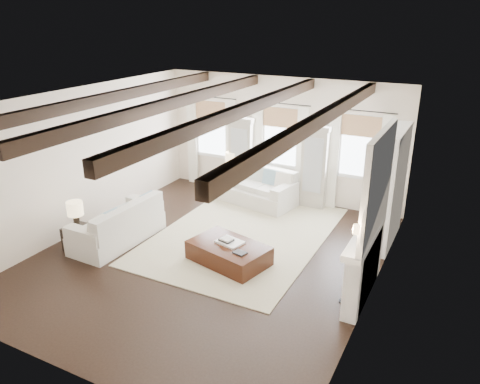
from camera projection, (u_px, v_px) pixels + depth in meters
The scene contains 16 objects.
ground at pixel (209, 256), 9.61m from camera, with size 7.50×7.50×0.00m, color black.
room_shell at pixel (262, 162), 9.35m from camera, with size 6.54×7.54×3.22m.
area_rug at pixel (243, 234), 10.52m from camera, with size 3.46×4.91×0.02m, color #C2B794.
sofa_back at pixel (256, 188), 12.24m from camera, with size 2.32×1.40×0.93m.
sofa_left at pixel (120, 226), 10.08m from camera, with size 1.02×2.15×0.91m.
ottoman at pixel (229, 253), 9.31m from camera, with size 1.53×0.96×0.40m, color black.
tray at pixel (230, 242), 9.28m from camera, with size 0.50×0.38×0.04m, color white.
book_lower at pixel (226, 240), 9.28m from camera, with size 0.26×0.20×0.04m, color #262628.
book_upper at pixel (226, 239), 9.23m from camera, with size 0.22×0.17×0.03m, color beige.
book_loose at pixel (240, 253), 8.88m from camera, with size 0.24×0.18×0.03m, color #262628.
side_table_front at pixel (79, 238), 9.83m from camera, with size 0.50×0.50×0.50m, color black.
lamp_front at pixel (75, 210), 9.60m from camera, with size 0.33×0.33×0.57m.
side_table_back at pixel (232, 183), 12.89m from camera, with size 0.38×0.38×0.57m, color black.
lamp_back at pixel (232, 159), 12.65m from camera, with size 0.34×0.34×0.59m.
candlestick_near at pixel (345, 286), 7.99m from camera, with size 0.16×0.16×0.77m.
candlestick_far at pixel (353, 271), 8.44m from camera, with size 0.16×0.16×0.79m.
Camera 1 is at (4.44, -7.26, 4.70)m, focal length 35.00 mm.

